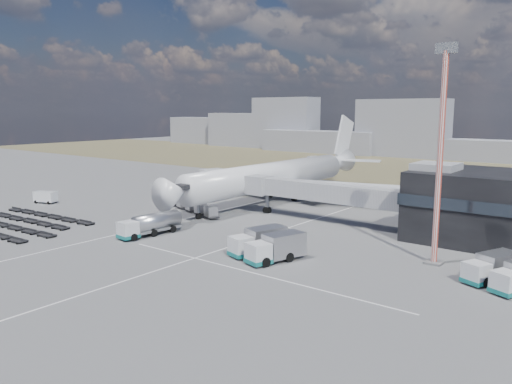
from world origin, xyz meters
The scene contains 15 objects.
ground centered at (0.00, 0.00, 0.00)m, with size 420.00×420.00×0.00m, color #565659.
grass_strip centered at (0.00, 110.00, 0.01)m, with size 420.00×90.00×0.01m, color brown.
lane_markings centered at (9.77, 3.00, 0.01)m, with size 47.12×110.00×0.01m.
jet_bridge centered at (15.90, 20.42, 5.05)m, with size 30.30×3.80×7.05m.
airliner centered at (0.00, 32.38, 5.29)m, with size 51.59×64.53×17.62m.
skyline centered at (-6.42, 146.76, 9.43)m, with size 294.74×23.86×24.69m.
fuel_tanker centered at (2.22, -3.60, 1.64)m, with size 3.58×10.35×3.28m.
pushback_tug centered at (-4.00, 5.65, 0.68)m, with size 2.93×1.65×1.36m, color silver.
utility_van centered at (-35.00, 0.53, 1.19)m, with size 4.50×2.04×2.39m, color silver.
catering_truck centered at (3.14, 40.09, 1.33)m, with size 3.48×6.03×2.60m.
service_trucks_near centered at (23.01, -2.03, 1.72)m, with size 8.58×9.44×3.17m.
service_trucks_far centered at (49.42, 5.30, 1.55)m, with size 8.27×8.88×2.86m.
uld_row centered at (-7.18, 13.18, 1.15)m, with size 20.80×8.13×1.93m.
baggage_dollies centered at (-21.84, -12.89, 0.36)m, with size 28.30×15.95×0.72m.
floodlight_mast centered at (40.76, 8.48, 13.17)m, with size 2.46×2.03×26.28m.
Camera 1 is at (59.94, -51.44, 18.62)m, focal length 35.00 mm.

